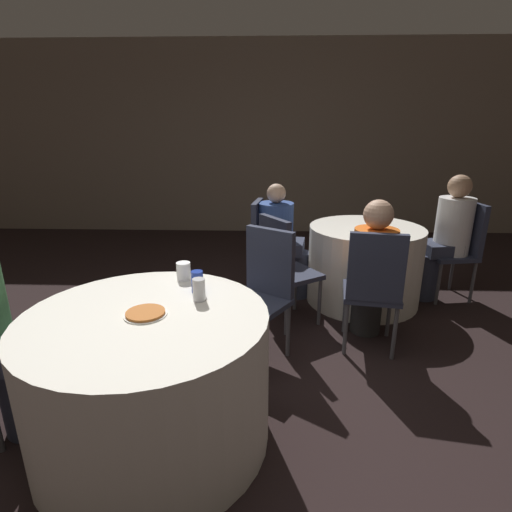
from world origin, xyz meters
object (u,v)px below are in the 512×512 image
Objects in this scene: table_near at (151,378)px; person_white_shirt at (445,238)px; chair_far_southwest at (282,263)px; chair_far_west at (266,240)px; chair_far_south at (373,283)px; soda_can_silver at (199,290)px; bottle_far at (376,218)px; pizza_plate_near at (145,313)px; table_far at (364,265)px; person_orange_shirt at (372,273)px; chair_far_east at (461,243)px; chair_near_northeast at (263,284)px; person_blue_shirt at (283,241)px; soda_can_blue at (197,282)px.

table_near is 2.99m from person_white_shirt.
chair_far_southwest and chair_far_west have the same top height.
chair_far_south is at bearing 44.72° from chair_far_west.
bottle_far is at bearing 50.04° from soda_can_silver.
bottle_far reaches higher than table_near.
table_near is 5.59× the size of bottle_far.
table_near is at bearing -178.62° from pizza_plate_near.
chair_far_south reaches higher than table_far.
person_orange_shirt is (-0.12, -0.75, 0.20)m from table_far.
chair_far_south is 7.65× the size of soda_can_silver.
person_white_shirt is (-0.16, -0.02, 0.05)m from chair_far_east.
chair_far_west is 1.20m from person_orange_shirt.
chair_far_west is (0.00, 1.12, 0.00)m from chair_near_northeast.
pizza_plate_near is 1.72× the size of soda_can_silver.
soda_can_blue is at bearing -9.02° from person_blue_shirt.
chair_far_south is 4.27× the size of bottle_far.
person_white_shirt reaches higher than chair_far_south.
person_white_shirt reaches higher than soda_can_silver.
chair_far_east is at bearing 98.38° from chair_far_west.
chair_far_southwest is 1.17m from soda_can_blue.
person_white_shirt is (2.26, 1.94, 0.23)m from table_near.
table_near is 1.31× the size of chair_far_southwest.
chair_far_west is 7.65× the size of soda_can_silver.
person_white_shirt is (0.76, 0.11, 0.23)m from table_far.
chair_far_east is 4.27× the size of bottle_far.
person_white_shirt is at bearing 41.14° from soda_can_silver.
table_far is at bearing 90.00° from chair_far_west.
chair_far_west is at bearing 171.39° from table_far.
soda_can_silver is 2.03m from bottle_far.
chair_far_west is 1.74m from soda_can_blue.
bottle_far is (0.17, 0.66, 0.27)m from person_orange_shirt.
table_near is 2.09m from person_blue_shirt.
table_far is 1.12× the size of chair_near_northeast.
person_orange_shirt is 1.46m from soda_can_silver.
chair_near_northeast is at bearing 8.46° from chair_far_west.
person_orange_shirt is at bearing 50.59° from chair_far_west.
table_near is at bearing 120.92° from chair_far_east.
chair_far_southwest is at bearing 61.73° from pizza_plate_near.
bottle_far reaches higher than soda_can_blue.
pizza_plate_near is at bearing -132.55° from person_orange_shirt.
bottle_far reaches higher than soda_can_silver.
chair_far_west reaches higher than soda_can_blue.
pizza_plate_near is at bearing -131.54° from bottle_far.
table_near is 1.64m from chair_far_south.
chair_far_west is at bearing 79.61° from soda_can_silver.
chair_far_south is 1.31m from soda_can_blue.
chair_near_northeast is 1.00× the size of chair_far_east.
chair_far_southwest is 1.51m from pizza_plate_near.
table_far is 0.92× the size of person_orange_shirt.
chair_near_northeast is 1.00× the size of chair_far_south.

